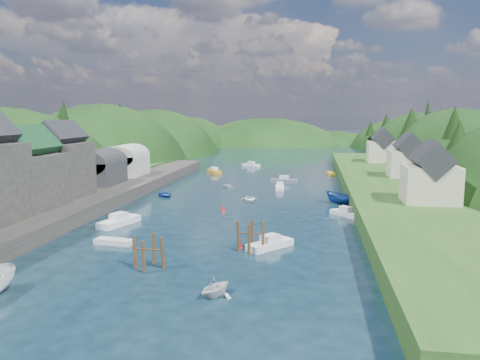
% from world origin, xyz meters
% --- Properties ---
extents(ground, '(600.00, 600.00, 0.00)m').
position_xyz_m(ground, '(0.00, 50.00, 0.00)').
color(ground, black).
rests_on(ground, ground).
extents(hillside_left, '(44.00, 245.56, 52.00)m').
position_xyz_m(hillside_left, '(-45.00, 75.00, -8.03)').
color(hillside_left, black).
rests_on(hillside_left, ground).
extents(hillside_right, '(36.00, 245.56, 48.00)m').
position_xyz_m(hillside_right, '(45.00, 75.00, -7.41)').
color(hillside_right, black).
rests_on(hillside_right, ground).
extents(far_hills, '(103.00, 68.00, 44.00)m').
position_xyz_m(far_hills, '(1.22, 174.01, -10.80)').
color(far_hills, black).
rests_on(far_hills, ground).
extents(hill_trees, '(91.28, 151.51, 12.90)m').
position_xyz_m(hill_trees, '(0.19, 65.17, 11.15)').
color(hill_trees, black).
rests_on(hill_trees, ground).
extents(quay_left, '(12.00, 110.00, 2.00)m').
position_xyz_m(quay_left, '(-24.00, 20.00, 1.00)').
color(quay_left, '#2D2B28').
rests_on(quay_left, ground).
extents(terrace_left_grass, '(12.00, 110.00, 2.50)m').
position_xyz_m(terrace_left_grass, '(-31.00, 20.00, 1.25)').
color(terrace_left_grass, '#234719').
rests_on(terrace_left_grass, ground).
extents(boat_sheds, '(7.00, 21.00, 7.50)m').
position_xyz_m(boat_sheds, '(-26.00, 39.00, 5.27)').
color(boat_sheds, '#2D2D30').
rests_on(boat_sheds, quay_left).
extents(terrace_right, '(16.00, 120.00, 2.40)m').
position_xyz_m(terrace_right, '(25.00, 40.00, 1.20)').
color(terrace_right, '#234719').
rests_on(terrace_right, ground).
extents(right_bank_cottages, '(9.00, 59.24, 8.41)m').
position_xyz_m(right_bank_cottages, '(28.00, 48.33, 5.84)').
color(right_bank_cottages, beige).
rests_on(right_bank_cottages, terrace_right).
extents(piling_cluster_near, '(3.25, 3.03, 3.63)m').
position_xyz_m(piling_cluster_near, '(-3.73, -3.24, 1.25)').
color(piling_cluster_near, '#382314').
rests_on(piling_cluster_near, ground).
extents(piling_cluster_far, '(3.13, 2.93, 3.78)m').
position_xyz_m(piling_cluster_far, '(4.96, 3.77, 1.32)').
color(piling_cluster_far, '#382314').
rests_on(piling_cluster_far, ground).
extents(channel_buoy_near, '(0.70, 0.70, 1.10)m').
position_xyz_m(channel_buoy_near, '(3.65, 4.65, 0.48)').
color(channel_buoy_near, red).
rests_on(channel_buoy_near, ground).
extents(channel_buoy_far, '(0.70, 0.70, 1.10)m').
position_xyz_m(channel_buoy_far, '(-1.72, 22.89, 0.48)').
color(channel_buoy_far, red).
rests_on(channel_buoy_far, ground).
extents(moored_boats, '(35.49, 98.15, 2.41)m').
position_xyz_m(moored_boats, '(-1.75, 21.50, 0.65)').
color(moored_boats, slate).
rests_on(moored_boats, ground).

